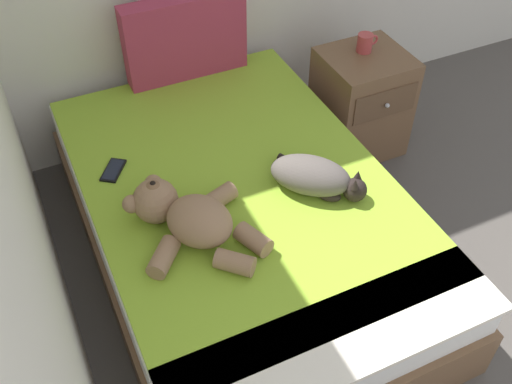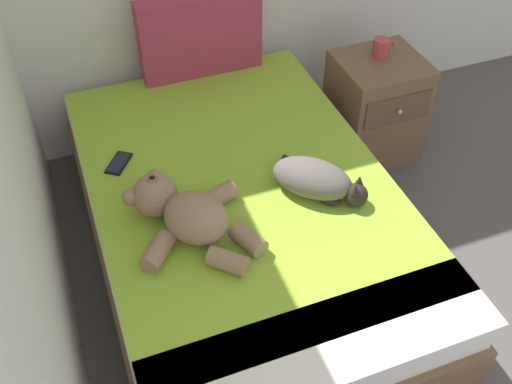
{
  "view_description": "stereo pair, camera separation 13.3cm",
  "coord_description": "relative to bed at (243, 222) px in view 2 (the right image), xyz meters",
  "views": [
    {
      "loc": [
        0.09,
        1.27,
        2.19
      ],
      "look_at": [
        0.82,
        2.83,
        0.52
      ],
      "focal_mm": 41.55,
      "sensor_mm": 36.0,
      "label": 1
    },
    {
      "loc": [
        0.21,
        1.22,
        2.19
      ],
      "look_at": [
        0.82,
        2.83,
        0.52
      ],
      "focal_mm": 41.55,
      "sensor_mm": 36.0,
      "label": 2
    }
  ],
  "objects": [
    {
      "name": "nightstand",
      "position": [
        0.94,
        0.49,
        0.06
      ],
      "size": [
        0.44,
        0.44,
        0.58
      ],
      "color": "brown",
      "rests_on": "ground_plane"
    },
    {
      "name": "cell_phone",
      "position": [
        -0.46,
        0.32,
        0.24
      ],
      "size": [
        0.14,
        0.16,
        0.01
      ],
      "color": "black",
      "rests_on": "bed"
    },
    {
      "name": "cat",
      "position": [
        0.27,
        -0.15,
        0.31
      ],
      "size": [
        0.38,
        0.42,
        0.15
      ],
      "color": "#59514C",
      "rests_on": "bed"
    },
    {
      "name": "mug",
      "position": [
        0.95,
        0.55,
        0.4
      ],
      "size": [
        0.12,
        0.08,
        0.09
      ],
      "color": "#B23F3F",
      "rests_on": "nightstand"
    },
    {
      "name": "bed",
      "position": [
        0.0,
        0.0,
        0.0
      ],
      "size": [
        1.29,
        1.96,
        0.47
      ],
      "color": "brown",
      "rests_on": "ground_plane"
    },
    {
      "name": "patterned_cushion",
      "position": [
        0.1,
        0.9,
        0.45
      ],
      "size": [
        0.63,
        0.12,
        0.42
      ],
      "color": "#A5334C",
      "rests_on": "bed"
    },
    {
      "name": "teddy_bear",
      "position": [
        -0.29,
        -0.15,
        0.32
      ],
      "size": [
        0.48,
        0.58,
        0.19
      ],
      "color": "#937051",
      "rests_on": "bed"
    }
  ]
}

